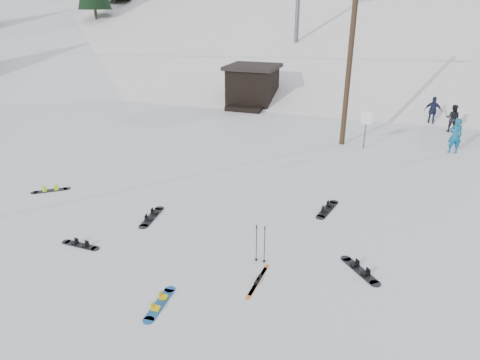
% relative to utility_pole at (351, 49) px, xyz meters
% --- Properties ---
extents(ground, '(200.00, 200.00, 0.00)m').
position_rel_utility_pole_xyz_m(ground, '(-2.00, -14.00, -4.68)').
color(ground, silver).
rests_on(ground, ground).
extents(ski_slope, '(60.00, 85.24, 65.97)m').
position_rel_utility_pole_xyz_m(ski_slope, '(-2.00, 41.00, -16.68)').
color(ski_slope, white).
rests_on(ski_slope, ground).
extents(ridge_left, '(47.54, 95.03, 58.38)m').
position_rel_utility_pole_xyz_m(ridge_left, '(-38.00, 34.00, -15.68)').
color(ridge_left, silver).
rests_on(ridge_left, ground).
extents(treeline_left, '(20.00, 64.00, 10.00)m').
position_rel_utility_pole_xyz_m(treeline_left, '(-36.00, 26.00, -4.68)').
color(treeline_left, black).
rests_on(treeline_left, ground).
extents(treeline_crest, '(50.00, 6.00, 10.00)m').
position_rel_utility_pole_xyz_m(treeline_crest, '(-2.00, 72.00, -4.68)').
color(treeline_crest, black).
rests_on(treeline_crest, ski_slope).
extents(utility_pole, '(2.00, 0.26, 9.00)m').
position_rel_utility_pole_xyz_m(utility_pole, '(0.00, 0.00, 0.00)').
color(utility_pole, '#3A2819').
rests_on(utility_pole, ground).
extents(trail_sign, '(0.50, 0.09, 1.85)m').
position_rel_utility_pole_xyz_m(trail_sign, '(1.10, -0.42, -3.41)').
color(trail_sign, '#595B60').
rests_on(trail_sign, ground).
extents(lift_hut, '(3.40, 4.10, 2.75)m').
position_rel_utility_pole_xyz_m(lift_hut, '(-7.00, 6.94, -3.32)').
color(lift_hut, black).
rests_on(lift_hut, ground).
extents(hero_snowboard, '(0.33, 1.44, 0.10)m').
position_rel_utility_pole_xyz_m(hero_snowboard, '(-2.67, -14.21, -4.65)').
color(hero_snowboard, '#1958A3').
rests_on(hero_snowboard, ground).
extents(hero_skis, '(0.17, 1.59, 0.08)m').
position_rel_utility_pole_xyz_m(hero_skis, '(-0.69, -12.56, -4.66)').
color(hero_skis, '#CE5115').
rests_on(hero_skis, ground).
extents(ski_poles, '(0.32, 0.08, 1.15)m').
position_rel_utility_pole_xyz_m(ski_poles, '(-0.90, -11.67, -4.09)').
color(ski_poles, black).
rests_on(ski_poles, ground).
extents(board_scatter_a, '(1.34, 0.29, 0.09)m').
position_rel_utility_pole_xyz_m(board_scatter_a, '(-6.23, -12.59, -4.66)').
color(board_scatter_a, black).
rests_on(board_scatter_a, ground).
extents(board_scatter_b, '(0.45, 1.64, 0.12)m').
position_rel_utility_pole_xyz_m(board_scatter_b, '(-5.12, -10.31, -4.65)').
color(board_scatter_b, black).
rests_on(board_scatter_b, ground).
extents(board_scatter_c, '(1.19, 0.98, 0.10)m').
position_rel_utility_pole_xyz_m(board_scatter_c, '(-9.92, -9.64, -4.65)').
color(board_scatter_c, black).
rests_on(board_scatter_c, ground).
extents(board_scatter_d, '(1.14, 1.23, 0.11)m').
position_rel_utility_pole_xyz_m(board_scatter_d, '(1.79, -11.21, -4.65)').
color(board_scatter_d, black).
rests_on(board_scatter_d, ground).
extents(board_scatter_f, '(0.59, 1.66, 0.12)m').
position_rel_utility_pole_xyz_m(board_scatter_f, '(0.42, -7.79, -4.65)').
color(board_scatter_f, black).
rests_on(board_scatter_f, ground).
extents(skier_teal, '(0.70, 0.53, 1.70)m').
position_rel_utility_pole_xyz_m(skier_teal, '(5.20, 0.35, -3.83)').
color(skier_teal, '#0C547B').
rests_on(skier_teal, ground).
extents(skier_dark, '(0.87, 0.75, 1.52)m').
position_rel_utility_pole_xyz_m(skier_dark, '(5.48, 4.27, -3.92)').
color(skier_dark, black).
rests_on(skier_dark, ground).
extents(skier_navy, '(1.03, 0.56, 1.67)m').
position_rel_utility_pole_xyz_m(skier_navy, '(4.54, 5.44, -3.85)').
color(skier_navy, '#181F3E').
rests_on(skier_navy, ground).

